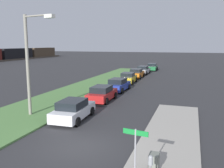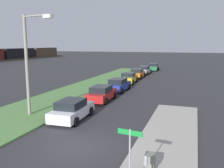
{
  "view_description": "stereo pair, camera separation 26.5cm",
  "coord_description": "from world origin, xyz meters",
  "px_view_note": "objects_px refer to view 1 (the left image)",
  "views": [
    {
      "loc": [
        -10.92,
        -5.52,
        5.42
      ],
      "look_at": [
        13.75,
        2.81,
        1.08
      ],
      "focal_mm": 38.58,
      "sensor_mm": 36.0,
      "label": 1
    },
    {
      "loc": [
        -10.83,
        -5.77,
        5.42
      ],
      "look_at": [
        13.75,
        2.81,
        1.08
      ],
      "focal_mm": 38.58,
      "sensor_mm": 36.0,
      "label": 2
    }
  ],
  "objects_px": {
    "parked_car_yellow": "(128,78)",
    "parked_car_blue": "(118,85)",
    "parked_car_white": "(73,110)",
    "parked_car_orange": "(136,73)",
    "parked_car_red": "(102,94)",
    "streetlight": "(31,58)",
    "parked_car_silver": "(143,70)",
    "parking_meter": "(150,165)",
    "parked_car_green": "(152,67)",
    "street_sign": "(135,154)",
    "utility_box": "(154,164)"
  },
  "relations": [
    {
      "from": "street_sign",
      "to": "parked_car_yellow",
      "type": "bearing_deg",
      "value": 15.38
    },
    {
      "from": "parked_car_white",
      "to": "streetlight",
      "type": "height_order",
      "value": "streetlight"
    },
    {
      "from": "street_sign",
      "to": "parked_car_orange",
      "type": "bearing_deg",
      "value": 12.8
    },
    {
      "from": "parked_car_blue",
      "to": "streetlight",
      "type": "relative_size",
      "value": 0.58
    },
    {
      "from": "parking_meter",
      "to": "utility_box",
      "type": "height_order",
      "value": "parking_meter"
    },
    {
      "from": "parked_car_blue",
      "to": "parked_car_green",
      "type": "bearing_deg",
      "value": 1.52
    },
    {
      "from": "parked_car_green",
      "to": "streetlight",
      "type": "relative_size",
      "value": 0.58
    },
    {
      "from": "parked_car_silver",
      "to": "parking_meter",
      "type": "relative_size",
      "value": 3.08
    },
    {
      "from": "parked_car_orange",
      "to": "parked_car_green",
      "type": "xyz_separation_m",
      "value": [
        11.71,
        -0.63,
        0.0
      ]
    },
    {
      "from": "parked_car_white",
      "to": "parked_car_orange",
      "type": "xyz_separation_m",
      "value": [
        22.86,
        0.57,
        0.0
      ]
    },
    {
      "from": "parking_meter",
      "to": "streetlight",
      "type": "bearing_deg",
      "value": 56.81
    },
    {
      "from": "parked_car_silver",
      "to": "parked_car_yellow",
      "type": "bearing_deg",
      "value": -178.04
    },
    {
      "from": "parked_car_white",
      "to": "streetlight",
      "type": "xyz_separation_m",
      "value": [
        -0.32,
        3.19,
        3.67
      ]
    },
    {
      "from": "parked_car_blue",
      "to": "parked_car_orange",
      "type": "relative_size",
      "value": 1.01
    },
    {
      "from": "parked_car_yellow",
      "to": "streetlight",
      "type": "bearing_deg",
      "value": 168.64
    },
    {
      "from": "street_sign",
      "to": "streetlight",
      "type": "relative_size",
      "value": 0.35
    },
    {
      "from": "parked_car_white",
      "to": "parked_car_green",
      "type": "xyz_separation_m",
      "value": [
        34.56,
        -0.06,
        0.0
      ]
    },
    {
      "from": "parking_meter",
      "to": "street_sign",
      "type": "bearing_deg",
      "value": 147.77
    },
    {
      "from": "parked_car_red",
      "to": "street_sign",
      "type": "xyz_separation_m",
      "value": [
        -13.56,
        -6.43,
        0.99
      ]
    },
    {
      "from": "parked_car_white",
      "to": "parking_meter",
      "type": "distance_m",
      "value": 9.61
    },
    {
      "from": "parked_car_white",
      "to": "parked_car_yellow",
      "type": "xyz_separation_m",
      "value": [
        17.36,
        0.51,
        0.0
      ]
    },
    {
      "from": "parking_meter",
      "to": "street_sign",
      "type": "distance_m",
      "value": 1.03
    },
    {
      "from": "parking_meter",
      "to": "street_sign",
      "type": "xyz_separation_m",
      "value": [
        -0.67,
        0.43,
        0.65
      ]
    },
    {
      "from": "utility_box",
      "to": "streetlight",
      "type": "xyz_separation_m",
      "value": [
        5.27,
        9.89,
        3.94
      ]
    },
    {
      "from": "parked_car_red",
      "to": "street_sign",
      "type": "relative_size",
      "value": 1.67
    },
    {
      "from": "utility_box",
      "to": "streetlight",
      "type": "height_order",
      "value": "streetlight"
    },
    {
      "from": "utility_box",
      "to": "street_sign",
      "type": "xyz_separation_m",
      "value": [
        -1.91,
        0.37,
        1.25
      ]
    },
    {
      "from": "parked_car_white",
      "to": "parked_car_red",
      "type": "height_order",
      "value": "same"
    },
    {
      "from": "parked_car_white",
      "to": "utility_box",
      "type": "bearing_deg",
      "value": -132.56
    },
    {
      "from": "parked_car_orange",
      "to": "parking_meter",
      "type": "relative_size",
      "value": 3.04
    },
    {
      "from": "parked_car_red",
      "to": "parking_meter",
      "type": "xyz_separation_m",
      "value": [
        -12.89,
        -6.85,
        0.33
      ]
    },
    {
      "from": "parked_car_white",
      "to": "parked_car_green",
      "type": "bearing_deg",
      "value": -2.81
    },
    {
      "from": "street_sign",
      "to": "streetlight",
      "type": "distance_m",
      "value": 12.22
    },
    {
      "from": "parked_car_yellow",
      "to": "utility_box",
      "type": "xyz_separation_m",
      "value": [
        -22.96,
        -7.22,
        -0.27
      ]
    },
    {
      "from": "parked_car_yellow",
      "to": "parked_car_blue",
      "type": "bearing_deg",
      "value": -178.94
    },
    {
      "from": "parked_car_silver",
      "to": "parking_meter",
      "type": "distance_m",
      "value": 35.69
    },
    {
      "from": "parked_car_red",
      "to": "parking_meter",
      "type": "height_order",
      "value": "parked_car_red"
    },
    {
      "from": "parked_car_yellow",
      "to": "utility_box",
      "type": "distance_m",
      "value": 24.07
    },
    {
      "from": "streetlight",
      "to": "street_sign",
      "type": "bearing_deg",
      "value": -127.03
    },
    {
      "from": "parked_car_red",
      "to": "parked_car_blue",
      "type": "distance_m",
      "value": 5.27
    },
    {
      "from": "parked_car_yellow",
      "to": "streetlight",
      "type": "height_order",
      "value": "streetlight"
    },
    {
      "from": "parked_car_green",
      "to": "utility_box",
      "type": "distance_m",
      "value": 40.7
    },
    {
      "from": "parked_car_red",
      "to": "parked_car_white",
      "type": "bearing_deg",
      "value": 179.67
    },
    {
      "from": "street_sign",
      "to": "parking_meter",
      "type": "bearing_deg",
      "value": -32.23
    },
    {
      "from": "parked_car_yellow",
      "to": "parked_car_green",
      "type": "height_order",
      "value": "same"
    },
    {
      "from": "parking_meter",
      "to": "utility_box",
      "type": "distance_m",
      "value": 1.37
    },
    {
      "from": "parked_car_orange",
      "to": "parked_car_yellow",
      "type": "bearing_deg",
      "value": -179.58
    },
    {
      "from": "parked_car_silver",
      "to": "streetlight",
      "type": "bearing_deg",
      "value": 176.52
    },
    {
      "from": "parked_car_green",
      "to": "street_sign",
      "type": "bearing_deg",
      "value": -174.25
    },
    {
      "from": "parked_car_white",
      "to": "parked_car_silver",
      "type": "height_order",
      "value": "same"
    }
  ]
}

